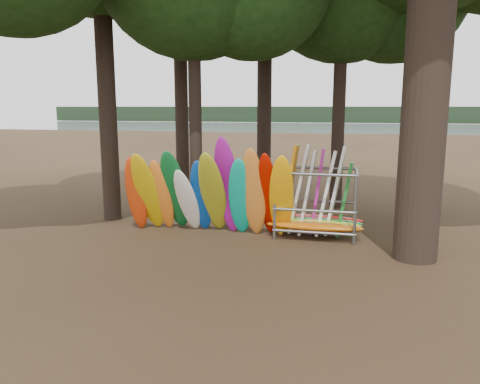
# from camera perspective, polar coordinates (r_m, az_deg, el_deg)

# --- Properties ---
(ground) EXTENTS (120.00, 120.00, 0.00)m
(ground) POSITION_cam_1_polar(r_m,az_deg,el_deg) (12.96, -1.25, -7.28)
(ground) COLOR #47331E
(ground) RESTS_ON ground
(lake) EXTENTS (160.00, 160.00, 0.00)m
(lake) POSITION_cam_1_polar(r_m,az_deg,el_deg) (72.12, 11.08, 7.03)
(lake) COLOR gray
(lake) RESTS_ON ground
(far_shore) EXTENTS (160.00, 4.00, 4.00)m
(far_shore) POSITION_cam_1_polar(r_m,az_deg,el_deg) (122.00, 12.20, 9.21)
(far_shore) COLOR black
(far_shore) RESTS_ON ground
(kayak_row) EXTENTS (5.44, 2.02, 3.21)m
(kayak_row) POSITION_cam_1_polar(r_m,az_deg,el_deg) (14.34, -3.96, -0.22)
(kayak_row) COLOR #B8300B
(kayak_row) RESTS_ON ground
(storage_rack) EXTENTS (2.89, 1.54, 2.83)m
(storage_rack) POSITION_cam_1_polar(r_m,az_deg,el_deg) (14.48, 9.26, -1.56)
(storage_rack) COLOR gray
(storage_rack) RESTS_ON ground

